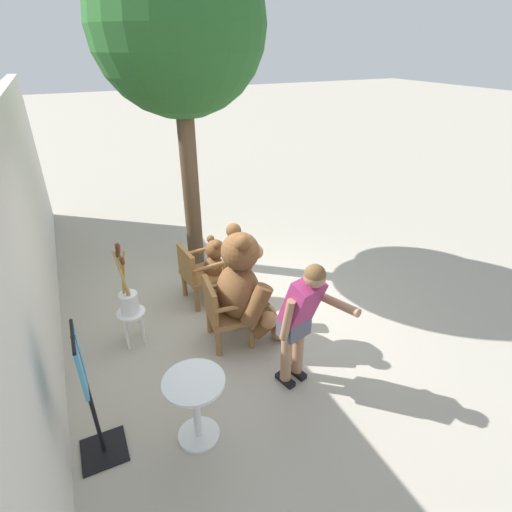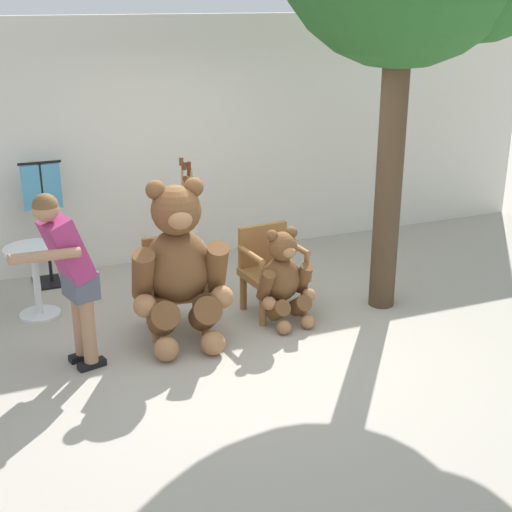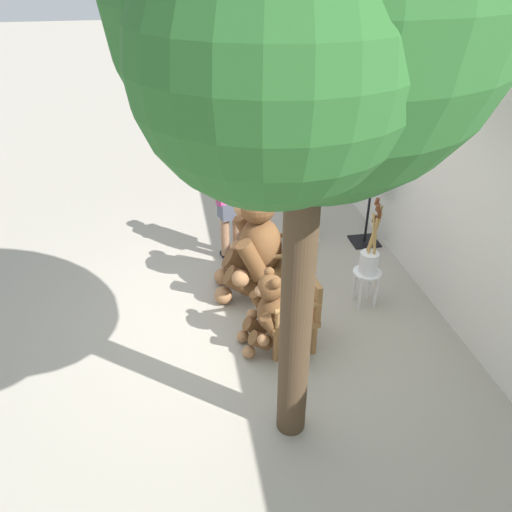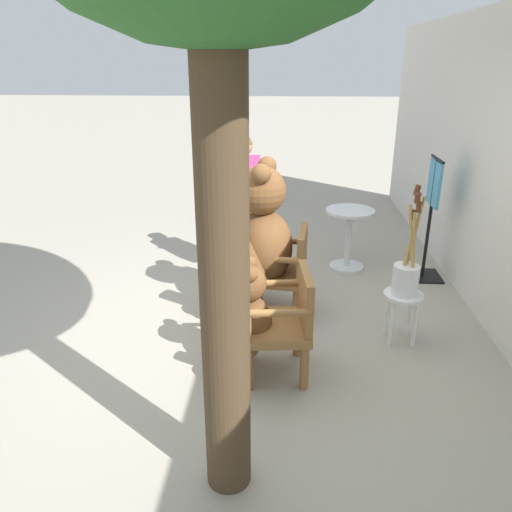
% 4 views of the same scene
% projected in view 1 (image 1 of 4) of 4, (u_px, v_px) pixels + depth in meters
% --- Properties ---
extents(ground_plane, '(60.00, 60.00, 0.00)m').
position_uv_depth(ground_plane, '(243.00, 310.00, 5.61)').
color(ground_plane, '#A8A091').
extents(back_wall, '(10.00, 0.16, 2.80)m').
position_uv_depth(back_wall, '(24.00, 258.00, 4.03)').
color(back_wall, silver).
rests_on(back_wall, ground).
extents(wooden_chair_left, '(0.61, 0.58, 0.86)m').
position_uv_depth(wooden_chair_left, '(225.00, 310.00, 4.82)').
color(wooden_chair_left, olive).
rests_on(wooden_chair_left, ground).
extents(wooden_chair_right, '(0.61, 0.57, 0.86)m').
position_uv_depth(wooden_chair_right, '(199.00, 273.00, 5.61)').
color(wooden_chair_right, olive).
rests_on(wooden_chair_right, ground).
extents(teddy_bear_large, '(0.91, 0.89, 1.50)m').
position_uv_depth(teddy_bear_large, '(245.00, 287.00, 4.78)').
color(teddy_bear_large, brown).
rests_on(teddy_bear_large, ground).
extents(teddy_bear_small, '(0.57, 0.56, 0.94)m').
position_uv_depth(teddy_bear_small, '(218.00, 268.00, 5.73)').
color(teddy_bear_small, brown).
rests_on(teddy_bear_small, ground).
extents(person_visitor, '(0.71, 0.61, 1.56)m').
position_uv_depth(person_visitor, '(301.00, 315.00, 3.98)').
color(person_visitor, black).
rests_on(person_visitor, ground).
extents(white_stool, '(0.34, 0.34, 0.46)m').
position_uv_depth(white_stool, '(132.00, 319.00, 4.85)').
color(white_stool, white).
rests_on(white_stool, ground).
extents(brush_bucket, '(0.22, 0.22, 0.94)m').
position_uv_depth(brush_bucket, '(128.00, 298.00, 4.70)').
color(brush_bucket, white).
rests_on(brush_bucket, white_stool).
extents(round_side_table, '(0.56, 0.56, 0.72)m').
position_uv_depth(round_side_table, '(196.00, 403.00, 3.61)').
color(round_side_table, silver).
rests_on(round_side_table, ground).
extents(patio_tree, '(2.44, 2.33, 4.68)m').
position_uv_depth(patio_tree, '(180.00, 31.00, 5.29)').
color(patio_tree, '#473523').
rests_on(patio_tree, ground).
extents(clothing_display_stand, '(0.44, 0.40, 1.36)m').
position_uv_depth(clothing_display_stand, '(89.00, 395.00, 3.34)').
color(clothing_display_stand, black).
rests_on(clothing_display_stand, ground).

